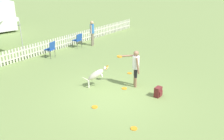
{
  "coord_description": "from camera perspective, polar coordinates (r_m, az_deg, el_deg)",
  "views": [
    {
      "loc": [
        -6.79,
        -5.22,
        4.53
      ],
      "look_at": [
        0.58,
        0.55,
        0.73
      ],
      "focal_mm": 40.0,
      "sensor_mm": 36.0,
      "label": 1
    }
  ],
  "objects": [
    {
      "name": "frisbee_midfield",
      "position": [
        7.85,
        5.02,
        -13.16
      ],
      "size": [
        0.21,
        0.21,
        0.02
      ],
      "color": "orange",
      "rests_on": "ground_plane"
    },
    {
      "name": "ground_plane",
      "position": [
        9.69,
        0.44,
        -5.81
      ],
      "size": [
        240.0,
        240.0,
        0.0
      ],
      "primitive_type": "plane",
      "color": "olive"
    },
    {
      "name": "frisbee_near_handler",
      "position": [
        8.92,
        -3.98,
        -8.43
      ],
      "size": [
        0.21,
        0.21,
        0.02
      ],
      "color": "orange",
      "rests_on": "ground_plane"
    },
    {
      "name": "spectator_standing",
      "position": [
        15.85,
        -4.57,
        8.91
      ],
      "size": [
        0.39,
        0.27,
        1.57
      ],
      "rotation": [
        0.0,
        0.0,
        3.5
      ],
      "color": "#7A705B",
      "rests_on": "ground_plane"
    },
    {
      "name": "folding_chair_center",
      "position": [
        13.98,
        -13.81,
        4.88
      ],
      "size": [
        0.52,
        0.54,
        0.92
      ],
      "rotation": [
        0.0,
        0.0,
        3.34
      ],
      "color": "#333338",
      "rests_on": "ground_plane"
    },
    {
      "name": "leaping_dog",
      "position": [
        10.18,
        -3.61,
        -1.06
      ],
      "size": [
        0.83,
        0.95,
        0.94
      ],
      "rotation": [
        0.0,
        0.0,
        -2.44
      ],
      "color": "beige",
      "rests_on": "ground_plane"
    },
    {
      "name": "frisbee_far_scatter",
      "position": [
        11.69,
        4.04,
        -0.73
      ],
      "size": [
        0.21,
        0.21,
        0.02
      ],
      "color": "orange",
      "rests_on": "ground_plane"
    },
    {
      "name": "handler_person",
      "position": [
        10.11,
        5.29,
        1.23
      ],
      "size": [
        0.54,
        1.02,
        1.54
      ],
      "rotation": [
        0.0,
        0.0,
        0.7
      ],
      "color": "#8C664C",
      "rests_on": "ground_plane"
    },
    {
      "name": "picket_fence",
      "position": [
        14.01,
        -20.47,
        3.37
      ],
      "size": [
        20.63,
        0.04,
        0.74
      ],
      "color": "beige",
      "rests_on": "ground_plane"
    },
    {
      "name": "folding_chair_blue_left",
      "position": [
        15.6,
        -7.79,
        6.98
      ],
      "size": [
        0.46,
        0.48,
        0.87
      ],
      "rotation": [
        0.0,
        0.0,
        3.13
      ],
      "color": "#333338",
      "rests_on": "ground_plane"
    },
    {
      "name": "frisbee_near_dog",
      "position": [
        10.22,
        2.82,
        -4.22
      ],
      "size": [
        0.21,
        0.21,
        0.02
      ],
      "color": "orange",
      "rests_on": "ground_plane"
    },
    {
      "name": "backpack_on_grass",
      "position": [
        9.68,
        10.52,
        -4.96
      ],
      "size": [
        0.31,
        0.24,
        0.39
      ],
      "color": "maroon",
      "rests_on": "ground_plane"
    }
  ]
}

